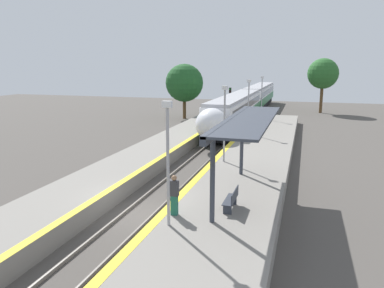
# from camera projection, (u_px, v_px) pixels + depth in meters

# --- Properties ---
(ground_plane) EXTENTS (120.00, 120.00, 0.00)m
(ground_plane) POSITION_uv_depth(u_px,v_px,m) (140.00, 214.00, 18.04)
(ground_plane) COLOR #4C4742
(rail_left) EXTENTS (0.08, 90.00, 0.15)m
(rail_left) POSITION_uv_depth(u_px,v_px,m) (126.00, 211.00, 18.23)
(rail_left) COLOR slate
(rail_left) RESTS_ON ground_plane
(rail_right) EXTENTS (0.08, 90.00, 0.15)m
(rail_right) POSITION_uv_depth(u_px,v_px,m) (154.00, 215.00, 17.82)
(rail_right) COLOR slate
(rail_right) RESTS_ON ground_plane
(train) EXTENTS (2.79, 45.12, 3.75)m
(train) POSITION_uv_depth(u_px,v_px,m) (249.00, 102.00, 50.68)
(train) COLOR black
(train) RESTS_ON ground_plane
(platform_right) EXTENTS (4.94, 64.00, 0.93)m
(platform_right) POSITION_uv_depth(u_px,v_px,m) (223.00, 215.00, 16.78)
(platform_right) COLOR gray
(platform_right) RESTS_ON ground_plane
(platform_left) EXTENTS (3.71, 64.00, 0.93)m
(platform_left) POSITION_uv_depth(u_px,v_px,m) (76.00, 198.00, 18.94)
(platform_left) COLOR gray
(platform_left) RESTS_ON ground_plane
(platform_bench) EXTENTS (0.44, 1.56, 0.89)m
(platform_bench) POSITION_uv_depth(u_px,v_px,m) (232.00, 199.00, 16.17)
(platform_bench) COLOR #2D333D
(platform_bench) RESTS_ON platform_right
(person_waiting) EXTENTS (0.36, 0.23, 1.72)m
(person_waiting) POSITION_uv_depth(u_px,v_px,m) (174.00, 194.00, 15.49)
(person_waiting) COLOR #1E604C
(person_waiting) RESTS_ON platform_right
(railway_signal) EXTENTS (0.28, 0.28, 4.20)m
(railway_signal) POSITION_uv_depth(u_px,v_px,m) (230.00, 100.00, 47.92)
(railway_signal) COLOR #59595E
(railway_signal) RESTS_ON ground_plane
(lamppost_near) EXTENTS (0.36, 0.20, 4.86)m
(lamppost_near) POSITION_uv_depth(u_px,v_px,m) (168.00, 155.00, 14.10)
(lamppost_near) COLOR #9E9EA3
(lamppost_near) RESTS_ON platform_right
(lamppost_mid) EXTENTS (0.36, 0.20, 4.86)m
(lamppost_mid) POSITION_uv_depth(u_px,v_px,m) (224.00, 118.00, 23.71)
(lamppost_mid) COLOR #9E9EA3
(lamppost_mid) RESTS_ON platform_right
(lamppost_far) EXTENTS (0.36, 0.20, 4.86)m
(lamppost_far) POSITION_uv_depth(u_px,v_px,m) (248.00, 103.00, 33.32)
(lamppost_far) COLOR #9E9EA3
(lamppost_far) RESTS_ON platform_right
(lamppost_farthest) EXTENTS (0.36, 0.20, 4.86)m
(lamppost_farthest) POSITION_uv_depth(u_px,v_px,m) (262.00, 94.00, 42.93)
(lamppost_farthest) COLOR #9E9EA3
(lamppost_farthest) RESTS_ON platform_right
(station_canopy) EXTENTS (2.02, 9.96, 3.76)m
(station_canopy) POSITION_uv_depth(u_px,v_px,m) (243.00, 123.00, 17.34)
(station_canopy) COLOR #333842
(station_canopy) RESTS_ON platform_right
(background_tree_left) EXTENTS (4.94, 4.94, 7.18)m
(background_tree_left) POSITION_uv_depth(u_px,v_px,m) (184.00, 83.00, 49.00)
(background_tree_left) COLOR brown
(background_tree_left) RESTS_ON ground_plane
(background_tree_right) EXTENTS (4.44, 4.44, 7.99)m
(background_tree_right) POSITION_uv_depth(u_px,v_px,m) (323.00, 74.00, 54.70)
(background_tree_right) COLOR brown
(background_tree_right) RESTS_ON ground_plane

